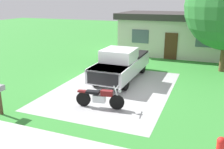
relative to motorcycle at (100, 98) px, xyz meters
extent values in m
plane|color=#398E37|center=(-0.32, 2.48, -0.47)|extent=(80.00, 80.00, 0.00)
cube|color=#AFAFAF|center=(-0.32, 2.48, -0.47)|extent=(5.93, 8.39, 0.01)
cube|color=#B7B7B2|center=(-0.32, -3.52, -0.47)|extent=(36.00, 1.80, 0.01)
cylinder|color=black|center=(0.75, 0.10, -0.14)|extent=(0.67, 0.20, 0.66)
cylinder|color=black|center=(-0.79, -0.10, -0.14)|extent=(0.67, 0.20, 0.66)
cube|color=silver|center=(-0.04, -0.01, -0.05)|extent=(0.59, 0.33, 0.32)
cube|color=maroon|center=(0.31, 0.04, 0.25)|extent=(0.55, 0.32, 0.24)
cube|color=black|center=(-0.34, -0.04, 0.23)|extent=(0.63, 0.35, 0.12)
cube|color=maroon|center=(-0.79, -0.10, 0.23)|extent=(0.50, 0.26, 0.08)
cylinder|color=silver|center=(0.75, 0.10, 0.23)|extent=(0.34, 0.10, 0.77)
cylinder|color=silver|center=(0.75, 0.10, 0.55)|extent=(0.13, 0.70, 0.04)
sphere|color=silver|center=(0.87, 0.11, 0.41)|extent=(0.16, 0.16, 0.16)
cylinder|color=black|center=(0.27, 2.54, -0.05)|extent=(0.30, 0.84, 0.84)
cylinder|color=black|center=(-1.37, 2.55, -0.05)|extent=(0.30, 0.84, 0.84)
cylinder|color=black|center=(0.28, 6.04, -0.05)|extent=(0.30, 0.84, 0.84)
cylinder|color=black|center=(-1.36, 6.05, -0.05)|extent=(0.30, 0.84, 0.84)
cube|color=silver|center=(-0.54, 4.34, 0.33)|extent=(2.02, 5.61, 0.80)
cube|color=silver|center=(-0.55, 2.49, 0.63)|extent=(1.91, 1.91, 0.20)
cube|color=silver|center=(-0.55, 3.94, 1.08)|extent=(1.81, 1.91, 0.70)
cube|color=#3F4C56|center=(-0.55, 3.14, 0.98)|extent=(1.70, 0.17, 0.60)
cube|color=black|center=(-0.54, 5.89, 0.58)|extent=(1.91, 2.41, 0.50)
cube|color=black|center=(-0.56, 1.56, 0.33)|extent=(1.70, 0.11, 0.64)
sphere|color=red|center=(4.89, -2.36, 0.27)|extent=(0.26, 0.26, 0.26)
cylinder|color=silver|center=(4.89, -2.22, -0.02)|extent=(0.10, 0.12, 0.10)
cube|color=#4C3823|center=(-3.58, -2.16, 0.08)|extent=(0.10, 0.10, 1.10)
cylinder|color=brown|center=(5.15, 8.34, 0.67)|extent=(0.36, 0.36, 2.29)
cube|color=beige|center=(1.39, 13.13, 1.03)|extent=(9.00, 5.00, 3.00)
cube|color=#383333|center=(1.39, 13.13, 2.78)|extent=(9.60, 5.60, 0.50)
cube|color=#4C2D19|center=(1.39, 10.60, 0.58)|extent=(1.00, 0.08, 2.10)
cube|color=#4C5966|center=(-1.13, 10.60, 1.23)|extent=(1.40, 0.06, 1.10)
cube|color=#4C5966|center=(3.91, 10.60, 1.23)|extent=(1.40, 0.06, 1.10)
camera|label=1|loc=(4.30, -9.46, 4.21)|focal=40.46mm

